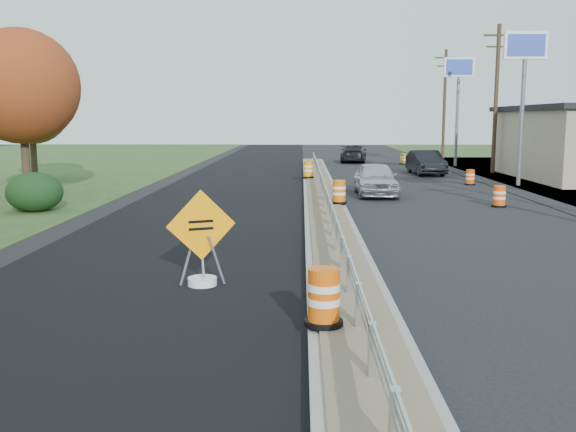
{
  "coord_description": "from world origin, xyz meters",
  "views": [
    {
      "loc": [
        -0.91,
        -17.85,
        3.49
      ],
      "look_at": [
        -1.24,
        -2.1,
        1.1
      ],
      "focal_mm": 40.0,
      "sensor_mm": 36.0,
      "label": 1
    }
  ],
  "objects_px": {
    "barrel_median_mid": "(339,192)",
    "barrel_shoulder_far": "(403,159)",
    "caution_sign": "(202,262)",
    "barrel_median_near": "(324,298)",
    "barrel_shoulder_mid": "(470,178)",
    "car_dark_far": "(354,153)",
    "barrel_shoulder_near": "(499,197)",
    "car_dark_mid": "(426,162)",
    "car_silver": "(376,179)",
    "barrel_median_far": "(308,170)"
  },
  "relations": [
    {
      "from": "barrel_shoulder_far",
      "to": "car_dark_mid",
      "type": "xyz_separation_m",
      "value": [
        -0.06,
        -9.42,
        0.37
      ]
    },
    {
      "from": "barrel_median_mid",
      "to": "car_dark_far",
      "type": "bearing_deg",
      "value": 84.27
    },
    {
      "from": "barrel_shoulder_near",
      "to": "barrel_shoulder_mid",
      "type": "bearing_deg",
      "value": 82.88
    },
    {
      "from": "caution_sign",
      "to": "barrel_shoulder_far",
      "type": "bearing_deg",
      "value": 51.33
    },
    {
      "from": "car_dark_mid",
      "to": "barrel_median_near",
      "type": "bearing_deg",
      "value": -107.11
    },
    {
      "from": "barrel_median_near",
      "to": "car_dark_mid",
      "type": "height_order",
      "value": "car_dark_mid"
    },
    {
      "from": "barrel_shoulder_near",
      "to": "barrel_shoulder_mid",
      "type": "relative_size",
      "value": 1.05
    },
    {
      "from": "car_silver",
      "to": "car_dark_far",
      "type": "xyz_separation_m",
      "value": [
        0.81,
        22.83,
        -0.05
      ]
    },
    {
      "from": "barrel_shoulder_far",
      "to": "car_dark_far",
      "type": "relative_size",
      "value": 0.17
    },
    {
      "from": "barrel_shoulder_far",
      "to": "car_dark_far",
      "type": "xyz_separation_m",
      "value": [
        -3.69,
        2.15,
        0.32
      ]
    },
    {
      "from": "barrel_median_mid",
      "to": "car_dark_far",
      "type": "distance_m",
      "value": 27.62
    },
    {
      "from": "barrel_median_near",
      "to": "barrel_median_mid",
      "type": "bearing_deg",
      "value": 85.78
    },
    {
      "from": "barrel_median_near",
      "to": "barrel_shoulder_mid",
      "type": "distance_m",
      "value": 25.89
    },
    {
      "from": "car_dark_mid",
      "to": "barrel_shoulder_near",
      "type": "bearing_deg",
      "value": -93.23
    },
    {
      "from": "caution_sign",
      "to": "car_silver",
      "type": "relative_size",
      "value": 0.46
    },
    {
      "from": "car_dark_mid",
      "to": "car_dark_far",
      "type": "bearing_deg",
      "value": 103.99
    },
    {
      "from": "car_silver",
      "to": "car_dark_mid",
      "type": "bearing_deg",
      "value": 68.54
    },
    {
      "from": "barrel_shoulder_near",
      "to": "car_dark_mid",
      "type": "distance_m",
      "value": 15.11
    },
    {
      "from": "barrel_shoulder_near",
      "to": "barrel_shoulder_far",
      "type": "relative_size",
      "value": 1.04
    },
    {
      "from": "barrel_shoulder_far",
      "to": "caution_sign",
      "type": "bearing_deg",
      "value": -105.13
    },
    {
      "from": "barrel_median_far",
      "to": "barrel_shoulder_near",
      "type": "distance_m",
      "value": 12.65
    },
    {
      "from": "barrel_shoulder_near",
      "to": "car_dark_mid",
      "type": "height_order",
      "value": "car_dark_mid"
    },
    {
      "from": "barrel_median_mid",
      "to": "barrel_shoulder_near",
      "type": "distance_m",
      "value": 6.51
    },
    {
      "from": "barrel_median_near",
      "to": "barrel_median_mid",
      "type": "height_order",
      "value": "barrel_median_near"
    },
    {
      "from": "barrel_shoulder_mid",
      "to": "barrel_median_near",
      "type": "bearing_deg",
      "value": -109.49
    },
    {
      "from": "car_silver",
      "to": "barrel_shoulder_near",
      "type": "bearing_deg",
      "value": -40.48
    },
    {
      "from": "barrel_median_mid",
      "to": "barrel_shoulder_mid",
      "type": "bearing_deg",
      "value": 51.55
    },
    {
      "from": "barrel_median_near",
      "to": "car_silver",
      "type": "distance_m",
      "value": 19.8
    },
    {
      "from": "car_silver",
      "to": "barrel_median_mid",
      "type": "bearing_deg",
      "value": -112.7
    },
    {
      "from": "barrel_median_far",
      "to": "car_silver",
      "type": "bearing_deg",
      "value": -64.16
    },
    {
      "from": "barrel_median_near",
      "to": "barrel_median_mid",
      "type": "xyz_separation_m",
      "value": [
        1.1,
        14.91,
        -0.01
      ]
    },
    {
      "from": "barrel_shoulder_near",
      "to": "car_dark_far",
      "type": "height_order",
      "value": "car_dark_far"
    },
    {
      "from": "barrel_median_mid",
      "to": "barrel_shoulder_far",
      "type": "height_order",
      "value": "barrel_median_mid"
    },
    {
      "from": "barrel_shoulder_mid",
      "to": "car_dark_mid",
      "type": "height_order",
      "value": "car_dark_mid"
    },
    {
      "from": "caution_sign",
      "to": "car_silver",
      "type": "xyz_separation_m",
      "value": [
        5.5,
        16.3,
        0.24
      ]
    },
    {
      "from": "caution_sign",
      "to": "barrel_shoulder_far",
      "type": "relative_size",
      "value": 2.48
    },
    {
      "from": "barrel_shoulder_near",
      "to": "barrel_shoulder_mid",
      "type": "distance_m",
      "value": 8.75
    },
    {
      "from": "barrel_median_far",
      "to": "car_silver",
      "type": "xyz_separation_m",
      "value": [
        3.05,
        -6.3,
        0.08
      ]
    },
    {
      "from": "barrel_median_near",
      "to": "car_dark_far",
      "type": "height_order",
      "value": "car_dark_far"
    },
    {
      "from": "barrel_median_mid",
      "to": "barrel_shoulder_far",
      "type": "distance_m",
      "value": 26.14
    },
    {
      "from": "barrel_shoulder_mid",
      "to": "car_dark_far",
      "type": "distance_m",
      "value": 18.62
    },
    {
      "from": "barrel_shoulder_mid",
      "to": "barrel_median_far",
      "type": "bearing_deg",
      "value": 170.38
    },
    {
      "from": "barrel_median_far",
      "to": "barrel_shoulder_near",
      "type": "relative_size",
      "value": 1.1
    },
    {
      "from": "barrel_shoulder_far",
      "to": "car_dark_mid",
      "type": "bearing_deg",
      "value": -90.36
    },
    {
      "from": "barrel_shoulder_mid",
      "to": "barrel_shoulder_far",
      "type": "relative_size",
      "value": 0.99
    },
    {
      "from": "barrel_median_far",
      "to": "caution_sign",
      "type": "bearing_deg",
      "value": -96.19
    },
    {
      "from": "barrel_median_mid",
      "to": "barrel_shoulder_far",
      "type": "xyz_separation_m",
      "value": [
        6.45,
        25.33,
        -0.27
      ]
    },
    {
      "from": "caution_sign",
      "to": "barrel_shoulder_near",
      "type": "distance_m",
      "value": 15.97
    },
    {
      "from": "car_dark_mid",
      "to": "barrel_median_mid",
      "type": "bearing_deg",
      "value": -115.33
    },
    {
      "from": "car_dark_far",
      "to": "car_dark_mid",
      "type": "bearing_deg",
      "value": 113.96
    }
  ]
}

